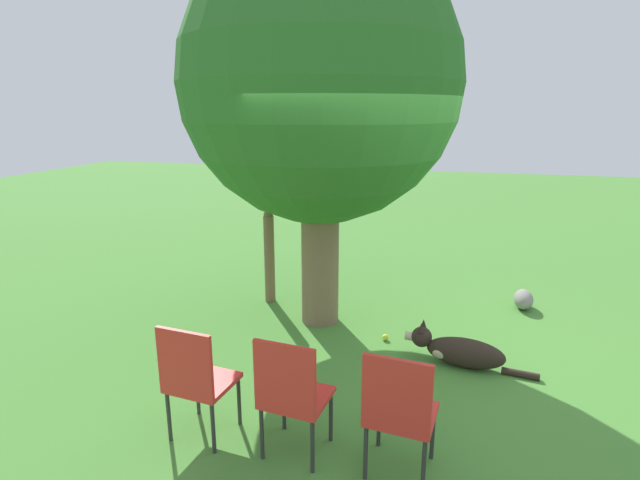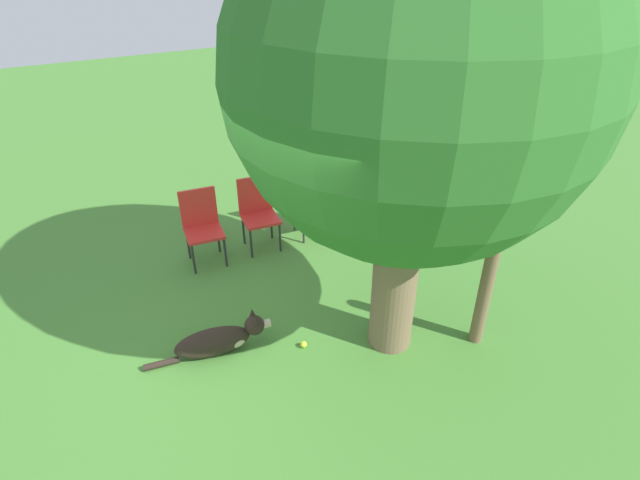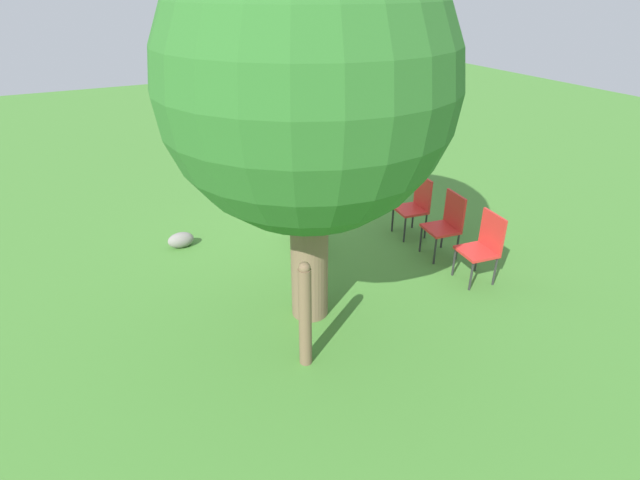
{
  "view_description": "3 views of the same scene",
  "coord_description": "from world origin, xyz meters",
  "views": [
    {
      "loc": [
        -4.87,
        -0.4,
        2.4
      ],
      "look_at": [
        0.38,
        1.0,
        0.95
      ],
      "focal_mm": 28.0,
      "sensor_mm": 36.0,
      "label": 1
    },
    {
      "loc": [
        3.26,
        -1.45,
        3.52
      ],
      "look_at": [
        -0.76,
        0.78,
        0.67
      ],
      "focal_mm": 28.0,
      "sensor_mm": 36.0,
      "label": 2
    },
    {
      "loc": [
        2.39,
        5.38,
        3.5
      ],
      "look_at": [
        0.22,
        1.07,
        0.98
      ],
      "focal_mm": 28.0,
      "sensor_mm": 36.0,
      "label": 3
    }
  ],
  "objects": [
    {
      "name": "fence_post",
      "position": [
        0.73,
        1.75,
        0.6
      ],
      "size": [
        0.13,
        0.13,
        1.19
      ],
      "color": "brown",
      "rests_on": "ground_plane"
    },
    {
      "name": "dog",
      "position": [
        -0.36,
        -0.56,
        0.15
      ],
      "size": [
        0.36,
        1.24,
        0.39
      ],
      "rotation": [
        0.0,
        0.0,
        1.42
      ],
      "color": "#2D231C",
      "rests_on": "ground_plane"
    },
    {
      "name": "red_chair_1",
      "position": [
        -2.0,
        0.57,
        0.52
      ],
      "size": [
        0.47,
        0.48,
        0.92
      ],
      "rotation": [
        0.0,
        0.0,
        -0.11
      ],
      "color": "red",
      "rests_on": "ground_plane"
    },
    {
      "name": "red_chair_0",
      "position": [
        -2.01,
        -0.16,
        0.52
      ],
      "size": [
        0.47,
        0.48,
        0.92
      ],
      "rotation": [
        0.0,
        0.0,
        -0.11
      ],
      "color": "red",
      "rests_on": "ground_plane"
    },
    {
      "name": "tennis_ball",
      "position": [
        -0.01,
        0.18,
        0.03
      ],
      "size": [
        0.07,
        0.07,
        0.07
      ],
      "color": "#CCE033",
      "rests_on": "ground_plane"
    },
    {
      "name": "oak_tree",
      "position": [
        0.31,
        0.98,
        2.61
      ],
      "size": [
        2.9,
        2.9,
        4.09
      ],
      "color": "#7A6047",
      "rests_on": "ground_plane"
    },
    {
      "name": "ground_plane",
      "position": [
        0.0,
        0.0,
        0.0
      ],
      "size": [
        30.0,
        30.0,
        0.0
      ],
      "primitive_type": "plane",
      "color": "#478433"
    },
    {
      "name": "red_chair_2",
      "position": [
        -2.0,
        1.3,
        0.52
      ],
      "size": [
        0.47,
        0.48,
        0.92
      ],
      "rotation": [
        0.0,
        0.0,
        -0.11
      ],
      "color": "red",
      "rests_on": "ground_plane"
    },
    {
      "name": "garden_rock",
      "position": [
        1.3,
        -1.34,
        0.11
      ],
      "size": [
        0.38,
        0.22,
        0.23
      ],
      "color": "gray",
      "rests_on": "ground_plane"
    }
  ]
}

